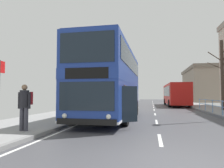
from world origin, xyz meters
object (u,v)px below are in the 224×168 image
background_bus_far_lane (176,94)px  pedestrian_with_backpack (25,104)px  bare_tree_far_01 (223,73)px  background_building_01 (214,85)px  double_decker_bus_main (112,83)px

background_bus_far_lane → pedestrian_with_backpack: bearing=-109.6°
pedestrian_with_backpack → bare_tree_far_01: 17.89m
background_bus_far_lane → background_building_01: size_ratio=0.64×
double_decker_bus_main → bare_tree_far_01: 12.11m
bare_tree_far_01 → background_building_01: background_building_01 is taller
background_bus_far_lane → background_building_01: (11.02, 21.77, 2.27)m
double_decker_bus_main → background_building_01: background_building_01 is taller
background_bus_far_lane → pedestrian_with_backpack: background_bus_far_lane is taller
background_bus_far_lane → bare_tree_far_01: bare_tree_far_01 is taller
double_decker_bus_main → bare_tree_far_01: bare_tree_far_01 is taller
double_decker_bus_main → background_bus_far_lane: 18.10m
double_decker_bus_main → pedestrian_with_backpack: (-2.35, -5.63, -1.09)m
pedestrian_with_backpack → background_building_01: background_building_01 is taller
background_bus_far_lane → pedestrian_with_backpack: 24.18m
background_bus_far_lane → bare_tree_far_01: bearing=-70.5°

